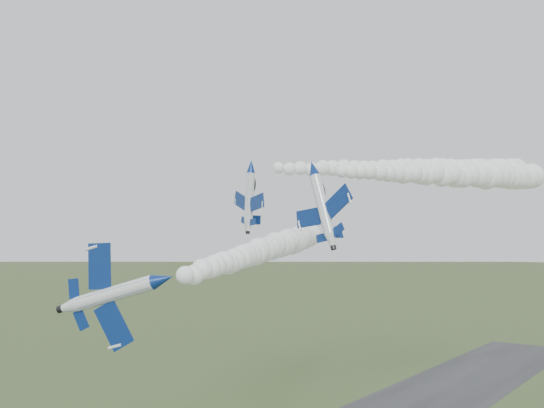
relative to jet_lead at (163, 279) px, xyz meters
The scene contains 6 objects.
jet_lead is the anchor object (origin of this frame).
smoke_trail_jet_lead 40.31m from the jet_lead, 112.84° to the left, with size 4.97×74.69×4.97m, color white, non-canonical shape.
jet_pair_left 39.29m from the jet_lead, 116.06° to the left, with size 9.36×10.77×2.82m.
smoke_trail_jet_pair_left 65.93m from the jet_lead, 92.93° to the left, with size 4.48×61.59×4.48m, color white, non-canonical shape.
jet_pair_right 35.45m from the jet_lead, 98.16° to the left, with size 10.56×13.07×4.34m.
smoke_trail_jet_pair_right 67.39m from the jet_lead, 87.20° to the left, with size 5.19×61.80×5.19m, color white, non-canonical shape.
Camera 1 is at (50.65, -47.19, 33.11)m, focal length 40.00 mm.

